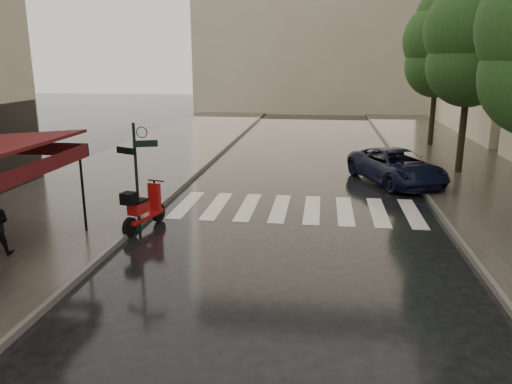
# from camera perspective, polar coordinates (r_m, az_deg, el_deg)

# --- Properties ---
(ground) EXTENTS (120.00, 120.00, 0.00)m
(ground) POSITION_cam_1_polar(r_m,az_deg,el_deg) (11.32, -12.68, -10.04)
(ground) COLOR black
(ground) RESTS_ON ground
(sidewalk_near) EXTENTS (6.00, 60.00, 0.12)m
(sidewalk_near) POSITION_cam_1_polar(r_m,az_deg,el_deg) (23.58, -13.02, 3.13)
(sidewalk_near) COLOR #38332D
(sidewalk_near) RESTS_ON ground
(sidewalk_far) EXTENTS (5.50, 60.00, 0.12)m
(sidewalk_far) POSITION_cam_1_polar(r_m,az_deg,el_deg) (23.02, 23.88, 1.95)
(sidewalk_far) COLOR #38332D
(sidewalk_far) RESTS_ON ground
(curb_near) EXTENTS (0.12, 60.00, 0.16)m
(curb_near) POSITION_cam_1_polar(r_m,az_deg,el_deg) (22.69, -5.78, 3.03)
(curb_near) COLOR #595651
(curb_near) RESTS_ON ground
(curb_far) EXTENTS (0.12, 60.00, 0.16)m
(curb_far) POSITION_cam_1_polar(r_m,az_deg,el_deg) (22.39, 17.00, 2.29)
(curb_far) COLOR #595651
(curb_far) RESTS_ON ground
(crosswalk) EXTENTS (7.85, 3.20, 0.01)m
(crosswalk) POSITION_cam_1_polar(r_m,az_deg,el_deg) (16.30, 4.59, -1.92)
(crosswalk) COLOR silver
(crosswalk) RESTS_ON ground
(signpost) EXTENTS (1.17, 0.29, 3.10)m
(signpost) POSITION_cam_1_polar(r_m,az_deg,el_deg) (13.83, -13.52, 2.49)
(signpost) COLOR black
(signpost) RESTS_ON ground
(tree_mid) EXTENTS (3.80, 3.80, 8.34)m
(tree_mid) POSITION_cam_1_polar(r_m,az_deg,el_deg) (22.36, 23.50, 15.98)
(tree_mid) COLOR black
(tree_mid) RESTS_ON sidewalk_far
(tree_far) EXTENTS (3.80, 3.80, 8.16)m
(tree_far) POSITION_cam_1_polar(r_m,az_deg,el_deg) (29.21, 20.16, 15.48)
(tree_far) COLOR black
(tree_far) RESTS_ON sidewalk_far
(scooter) EXTENTS (0.81, 1.94, 1.30)m
(scooter) POSITION_cam_1_polar(r_m,az_deg,el_deg) (14.49, -12.81, -1.94)
(scooter) COLOR black
(scooter) RESTS_ON ground
(parked_car) EXTENTS (3.92, 5.27, 1.33)m
(parked_car) POSITION_cam_1_polar(r_m,az_deg,el_deg) (20.28, 15.76, 2.83)
(parked_car) COLOR black
(parked_car) RESTS_ON ground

